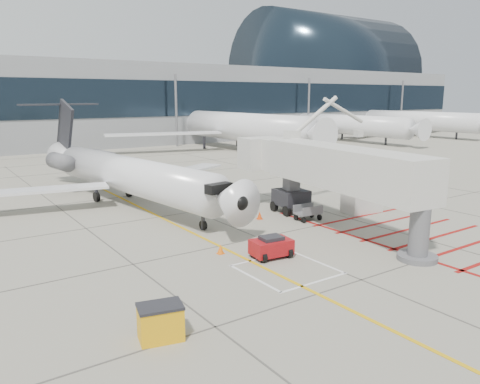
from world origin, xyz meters
TOP-DOWN VIEW (x-y plane):
  - ground_plane at (0.00, 0.00)m, footprint 260.00×260.00m
  - regional_jet at (-2.80, 14.43)m, footprint 27.64×33.06m
  - jet_bridge at (5.19, 2.23)m, footprint 10.31×18.57m
  - pushback_tug at (-1.52, 0.87)m, footprint 2.25×1.56m
  - spill_bin at (-10.04, -3.66)m, footprint 1.70×1.33m
  - baggage_cart at (5.24, 5.37)m, footprint 1.83×1.22m
  - ground_power_unit at (10.11, 4.85)m, footprint 2.91×1.91m
  - cone_nose at (-3.44, 2.87)m, footprint 0.38×0.38m
  - cone_side at (2.69, 7.50)m, footprint 0.39×0.39m
  - terminal_building at (10.00, 70.00)m, footprint 180.00×28.00m
  - terminal_glass_band at (10.00, 55.95)m, footprint 180.00×0.10m
  - terminal_dome at (70.00, 70.00)m, footprint 40.00×28.00m
  - bg_aircraft_c at (25.22, 46.00)m, footprint 39.17×43.52m
  - bg_aircraft_d at (50.78, 46.00)m, footprint 32.97×36.63m
  - bg_aircraft_e at (71.46, 46.00)m, footprint 34.90×38.78m

SIDE VIEW (x-z plane):
  - ground_plane at x=0.00m, z-range 0.00..0.00m
  - cone_nose at x=-3.44m, z-range 0.00..0.53m
  - cone_side at x=2.69m, z-range 0.00..0.54m
  - baggage_cart at x=5.24m, z-range 0.00..1.12m
  - pushback_tug at x=-1.52m, z-range 0.00..1.23m
  - spill_bin at x=-10.04m, z-range 0.00..1.31m
  - ground_power_unit at x=10.11m, z-range 0.00..2.17m
  - jet_bridge at x=5.19m, z-range 0.00..7.10m
  - regional_jet at x=-2.80m, z-range 0.00..7.93m
  - bg_aircraft_d at x=50.78m, z-range 0.00..10.99m
  - bg_aircraft_e at x=71.46m, z-range 0.00..11.63m
  - bg_aircraft_c at x=25.22m, z-range 0.00..13.06m
  - terminal_building at x=10.00m, z-range 0.00..14.00m
  - terminal_glass_band at x=10.00m, z-range 5.00..11.00m
  - terminal_dome at x=70.00m, z-range 0.00..28.00m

